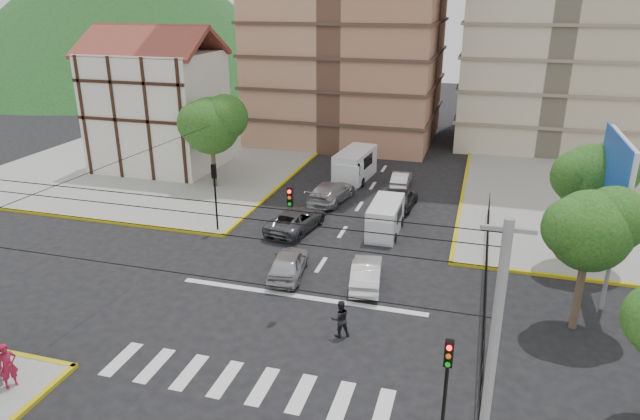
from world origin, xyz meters
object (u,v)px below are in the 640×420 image
at_px(car_silver_front_left, 288,263).
at_px(pedestrian_sw_corner, 8,366).
at_px(traffic_light_nw, 215,186).
at_px(van_left_lane, 354,166).
at_px(van_right_lane, 385,219).
at_px(pedestrian_crosswalk, 340,319).
at_px(traffic_light_se, 446,380).
at_px(car_white_front_right, 366,273).

height_order(car_silver_front_left, pedestrian_sw_corner, pedestrian_sw_corner).
distance_m(traffic_light_nw, pedestrian_sw_corner, 16.81).
bearing_deg(van_left_lane, van_right_lane, -61.35).
bearing_deg(pedestrian_crosswalk, car_silver_front_left, -81.27).
relative_size(car_silver_front_left, pedestrian_sw_corner, 2.34).
height_order(traffic_light_se, car_white_front_right, traffic_light_se).
height_order(van_right_lane, car_white_front_right, van_right_lane).
height_order(traffic_light_se, van_right_lane, traffic_light_se).
relative_size(van_right_lane, car_white_front_right, 1.06).
distance_m(car_white_front_right, pedestrian_crosswalk, 5.06).
bearing_deg(car_silver_front_left, car_white_front_right, 173.63).
bearing_deg(traffic_light_se, van_right_lane, 105.76).
distance_m(traffic_light_nw, car_white_front_right, 11.89).
bearing_deg(traffic_light_se, pedestrian_sw_corner, -176.23).
bearing_deg(van_left_lane, car_silver_front_left, -82.89).
xyz_separation_m(traffic_light_nw, pedestrian_sw_corner, (-0.71, -16.68, -2.03)).
xyz_separation_m(traffic_light_se, pedestrian_crosswalk, (-4.97, 6.11, -2.23)).
bearing_deg(van_right_lane, traffic_light_nw, -165.76).
xyz_separation_m(traffic_light_se, traffic_light_nw, (-15.60, 15.60, 0.00)).
xyz_separation_m(traffic_light_nw, pedestrian_crosswalk, (10.63, -9.49, -2.23)).
height_order(van_right_lane, car_silver_front_left, van_right_lane).
bearing_deg(van_right_lane, car_white_front_right, -87.54).
relative_size(traffic_light_nw, van_left_lane, 0.77).
distance_m(pedestrian_sw_corner, pedestrian_crosswalk, 13.42).
relative_size(car_white_front_right, pedestrian_crosswalk, 2.43).
xyz_separation_m(car_silver_front_left, pedestrian_crosswalk, (4.18, -4.96, 0.14)).
xyz_separation_m(traffic_light_nw, car_white_front_right, (10.77, -4.44, -2.40)).
relative_size(traffic_light_nw, pedestrian_sw_corner, 2.36).
bearing_deg(pedestrian_sw_corner, pedestrian_crosswalk, -27.87).
height_order(van_right_lane, pedestrian_crosswalk, van_right_lane).
xyz_separation_m(van_right_lane, pedestrian_crosswalk, (0.19, -12.17, -0.11)).
height_order(traffic_light_nw, pedestrian_sw_corner, traffic_light_nw).
bearing_deg(van_right_lane, van_left_lane, 112.81).
relative_size(van_right_lane, van_left_lane, 0.80).
height_order(car_silver_front_left, car_white_front_right, car_silver_front_left).
xyz_separation_m(pedestrian_sw_corner, pedestrian_crosswalk, (11.34, 7.18, -0.20)).
distance_m(van_left_lane, car_silver_front_left, 17.69).
bearing_deg(pedestrian_sw_corner, traffic_light_nw, 27.34).
bearing_deg(traffic_light_nw, pedestrian_crosswalk, -41.77).
height_order(van_left_lane, car_white_front_right, van_left_lane).
bearing_deg(car_white_front_right, pedestrian_crosswalk, 80.12).
relative_size(traffic_light_nw, pedestrian_crosswalk, 2.49).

